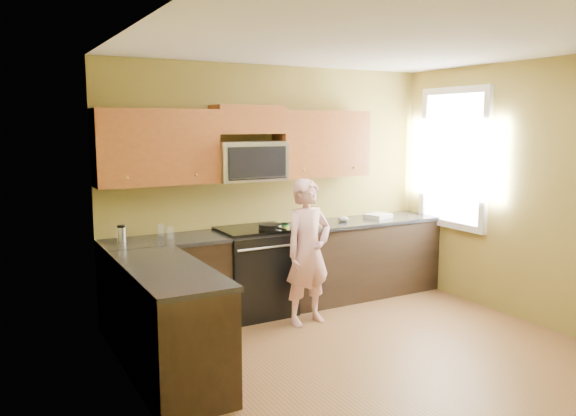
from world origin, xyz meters
TOP-DOWN VIEW (x-y plane):
  - floor at (0.00, 0.00)m, footprint 4.00×4.00m
  - ceiling at (0.00, 0.00)m, footprint 4.00×4.00m
  - wall_back at (0.00, 2.00)m, footprint 4.00×0.00m
  - wall_left at (-2.00, 0.00)m, footprint 0.00×4.00m
  - wall_right at (2.00, 0.00)m, footprint 0.00×4.00m
  - cabinet_back_run at (0.00, 1.70)m, footprint 4.00×0.60m
  - cabinet_left_run at (-1.70, 0.60)m, footprint 0.60×1.60m
  - countertop_back at (0.00, 1.69)m, footprint 4.00×0.62m
  - countertop_left at (-1.69, 0.60)m, footprint 0.62×1.60m
  - stove at (-0.40, 1.68)m, footprint 0.76×0.65m
  - microwave at (-0.40, 1.80)m, footprint 0.76×0.40m
  - upper_cab_left at (-1.39, 1.83)m, footprint 1.22×0.33m
  - upper_cab_right at (0.54, 1.83)m, footprint 1.12×0.33m
  - upper_cab_over_mw at (-0.40, 1.83)m, footprint 0.76×0.33m
  - window at (1.98, 1.20)m, footprint 0.06×1.06m
  - woman at (-0.05, 1.15)m, footprint 0.59×0.43m
  - frying_pan at (-0.29, 1.53)m, footprint 0.30×0.46m
  - butter_tub at (-0.12, 1.55)m, footprint 0.14×0.14m
  - toast_slice at (0.39, 1.66)m, footprint 0.13×0.13m
  - napkin_a at (-0.14, 1.59)m, footprint 0.13×0.14m
  - napkin_b at (0.76, 1.69)m, footprint 0.14×0.15m
  - dish_towel at (1.28, 1.71)m, footprint 0.36×0.32m
  - travel_mug at (-1.80, 1.70)m, footprint 0.09×0.09m
  - glass_a at (-1.36, 1.91)m, footprint 0.09×0.09m
  - glass_c at (-1.32, 1.71)m, footprint 0.09×0.09m

SIDE VIEW (x-z plane):
  - floor at x=0.00m, z-range 0.00..0.00m
  - cabinet_back_run at x=0.00m, z-range 0.00..0.88m
  - cabinet_left_run at x=-1.70m, z-range 0.00..0.88m
  - stove at x=-0.40m, z-range 0.00..0.95m
  - woman at x=-0.05m, z-range 0.00..1.50m
  - countertop_back at x=0.00m, z-range 0.88..0.92m
  - countertop_left at x=-1.69m, z-range 0.88..0.92m
  - butter_tub at x=-0.12m, z-range 0.88..0.96m
  - travel_mug at x=-1.80m, z-range 0.83..1.01m
  - toast_slice at x=0.39m, z-range 0.92..0.93m
  - dish_towel at x=1.28m, z-range 0.92..0.97m
  - frying_pan at x=-0.29m, z-range 0.92..0.98m
  - napkin_a at x=-0.14m, z-range 0.92..0.98m
  - napkin_b at x=0.76m, z-range 0.92..0.99m
  - glass_a at x=-1.36m, z-range 0.92..1.04m
  - glass_c at x=-1.32m, z-range 0.92..1.04m
  - wall_back at x=0.00m, z-range -0.65..3.35m
  - wall_left at x=-2.00m, z-range -0.65..3.35m
  - wall_right at x=2.00m, z-range -0.65..3.35m
  - microwave at x=-0.40m, z-range 1.24..1.66m
  - upper_cab_left at x=-1.39m, z-range 1.07..1.82m
  - upper_cab_right at x=0.54m, z-range 1.07..1.82m
  - window at x=1.98m, z-range 0.82..2.48m
  - upper_cab_over_mw at x=-0.40m, z-range 1.95..2.25m
  - ceiling at x=0.00m, z-range 2.70..2.70m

